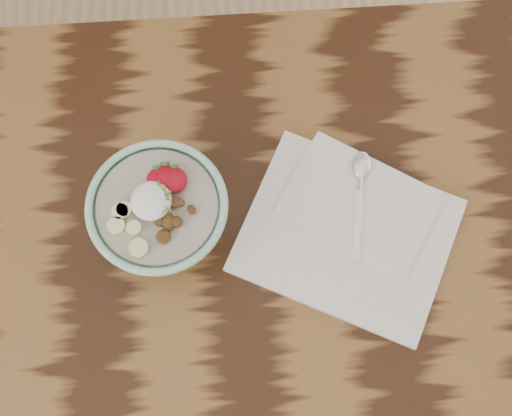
{
  "coord_description": "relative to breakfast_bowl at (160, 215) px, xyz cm",
  "views": [
    {
      "loc": [
        0.61,
        -19.83,
        172.21
      ],
      "look_at": [
        2.47,
        8.8,
        86.03
      ],
      "focal_mm": 50.0,
      "sensor_mm": 36.0,
      "label": 1
    }
  ],
  "objects": [
    {
      "name": "spoon",
      "position": [
        28.19,
        4.81,
        -4.24
      ],
      "size": [
        4.62,
        16.47,
        0.86
      ],
      "rotation": [
        0.0,
        0.0,
        -0.17
      ],
      "color": "silver",
      "rests_on": "napkin"
    },
    {
      "name": "table",
      "position": [
        10.31,
        -10.26,
        -15.64
      ],
      "size": [
        160.0,
        90.0,
        75.0
      ],
      "color": "black",
      "rests_on": "ground"
    },
    {
      "name": "napkin",
      "position": [
        26.03,
        -1.96,
        -5.61
      ],
      "size": [
        35.46,
        33.04,
        1.74
      ],
      "rotation": [
        0.0,
        0.0,
        -0.46
      ],
      "color": "white",
      "rests_on": "table"
    },
    {
      "name": "breakfast_bowl",
      "position": [
        0.0,
        0.0,
        0.0
      ],
      "size": [
        18.6,
        18.6,
        12.54
      ],
      "rotation": [
        0.0,
        0.0,
        0.19
      ],
      "color": "#9BD0BA",
      "rests_on": "table"
    }
  ]
}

